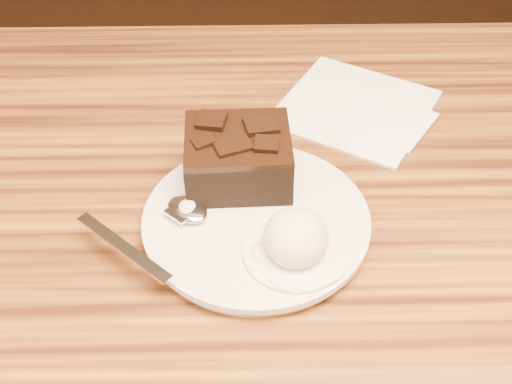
{
  "coord_description": "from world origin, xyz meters",
  "views": [
    {
      "loc": [
        -0.06,
        -0.41,
        1.2
      ],
      "look_at": [
        -0.05,
        0.02,
        0.79
      ],
      "focal_mm": 45.8,
      "sensor_mm": 36.0,
      "label": 1
    }
  ],
  "objects_px": {
    "ice_cream_scoop": "(296,237)",
    "spoon": "(188,211)",
    "brownie": "(238,160)",
    "plate": "(256,224)",
    "napkin": "(355,107)"
  },
  "relations": [
    {
      "from": "plate",
      "to": "ice_cream_scoop",
      "type": "relative_size",
      "value": 3.52
    },
    {
      "from": "plate",
      "to": "ice_cream_scoop",
      "type": "xyz_separation_m",
      "value": [
        0.03,
        -0.04,
        0.03
      ]
    },
    {
      "from": "ice_cream_scoop",
      "to": "spoon",
      "type": "distance_m",
      "value": 0.11
    },
    {
      "from": "spoon",
      "to": "napkin",
      "type": "distance_m",
      "value": 0.26
    },
    {
      "from": "plate",
      "to": "napkin",
      "type": "relative_size",
      "value": 1.33
    },
    {
      "from": "brownie",
      "to": "napkin",
      "type": "bearing_deg",
      "value": 45.28
    },
    {
      "from": "plate",
      "to": "brownie",
      "type": "distance_m",
      "value": 0.07
    },
    {
      "from": "plate",
      "to": "spoon",
      "type": "bearing_deg",
      "value": 175.67
    },
    {
      "from": "ice_cream_scoop",
      "to": "napkin",
      "type": "relative_size",
      "value": 0.38
    },
    {
      "from": "plate",
      "to": "napkin",
      "type": "height_order",
      "value": "plate"
    },
    {
      "from": "plate",
      "to": "brownie",
      "type": "xyz_separation_m",
      "value": [
        -0.02,
        0.05,
        0.03
      ]
    },
    {
      "from": "plate",
      "to": "ice_cream_scoop",
      "type": "height_order",
      "value": "ice_cream_scoop"
    },
    {
      "from": "ice_cream_scoop",
      "to": "spoon",
      "type": "relative_size",
      "value": 0.35
    },
    {
      "from": "brownie",
      "to": "spoon",
      "type": "height_order",
      "value": "brownie"
    },
    {
      "from": "brownie",
      "to": "ice_cream_scoop",
      "type": "height_order",
      "value": "brownie"
    }
  ]
}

